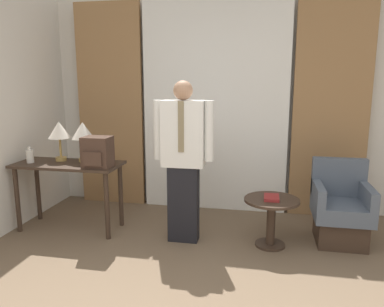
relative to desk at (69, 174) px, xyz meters
The scene contains 13 objects.
wall_back 1.97m from the desk, 37.17° to the left, with size 10.00×0.06×2.70m.
curtain_sheer_center 1.88m from the desk, 33.79° to the left, with size 1.79×0.06×2.58m.
curtain_drape_left 1.19m from the desk, 84.27° to the left, with size 0.86×0.06×2.58m.
curtain_drape_right 3.06m from the desk, 19.09° to the left, with size 0.86×0.06×2.58m.
desk is the anchor object (origin of this frame).
table_lamp_left 0.48m from the desk, 142.33° to the left, with size 0.24×0.24×0.44m.
table_lamp_right 0.48m from the desk, 37.67° to the left, with size 0.24×0.24×0.44m.
bottle_near_edge 0.46m from the desk, behind, with size 0.08×0.08×0.18m.
backpack 0.51m from the desk, 15.86° to the right, with size 0.28×0.25×0.32m.
person 1.32m from the desk, ahead, with size 0.61×0.20×1.63m.
armchair 2.88m from the desk, ahead, with size 0.54×0.57×0.83m.
side_table 2.19m from the desk, ahead, with size 0.54×0.54×0.49m.
book 2.17m from the desk, ahead, with size 0.14×0.21×0.03m.
Camera 1 is at (0.61, -1.52, 1.63)m, focal length 35.00 mm.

